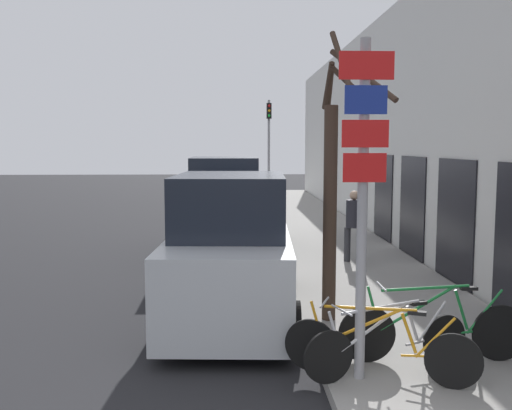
# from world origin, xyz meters

# --- Properties ---
(ground_plane) EXTENTS (80.00, 80.00, 0.00)m
(ground_plane) POSITION_xyz_m (0.00, 11.20, 0.00)
(ground_plane) COLOR black
(sidewalk_curb) EXTENTS (3.20, 32.00, 0.15)m
(sidewalk_curb) POSITION_xyz_m (2.60, 14.00, 0.07)
(sidewalk_curb) COLOR gray
(sidewalk_curb) RESTS_ON ground
(building_facade) EXTENTS (0.23, 32.00, 6.50)m
(building_facade) POSITION_xyz_m (4.35, 13.90, 3.22)
(building_facade) COLOR silver
(building_facade) RESTS_ON ground
(signpost) EXTENTS (0.60, 0.14, 3.78)m
(signpost) POSITION_xyz_m (1.39, 2.71, 2.25)
(signpost) COLOR #939399
(signpost) RESTS_ON sidewalk_curb
(bicycle_0) EXTENTS (2.07, 0.85, 0.85)m
(bicycle_0) POSITION_xyz_m (1.60, 2.67, 0.52)
(bicycle_0) COLOR black
(bicycle_0) RESTS_ON sidewalk_curb
(bicycle_1) EXTENTS (2.08, 0.79, 0.84)m
(bicycle_1) POSITION_xyz_m (1.76, 2.84, 0.51)
(bicycle_1) COLOR black
(bicycle_1) RESTS_ON sidewalk_curb
(bicycle_2) EXTENTS (2.34, 0.44, 0.96)m
(bicycle_2) POSITION_xyz_m (2.40, 3.17, 0.56)
(bicycle_2) COLOR black
(bicycle_2) RESTS_ON sidewalk_curb
(parked_car_0) EXTENTS (2.24, 4.66, 2.34)m
(parked_car_0) POSITION_xyz_m (-0.07, 5.48, 1.06)
(parked_car_0) COLOR #B2B7BC
(parked_car_0) RESTS_ON ground
(parked_car_1) EXTENTS (2.06, 4.66, 2.49)m
(parked_car_1) POSITION_xyz_m (-0.26, 10.90, 1.12)
(parked_car_1) COLOR #51565B
(parked_car_1) RESTS_ON ground
(pedestrian_near) EXTENTS (0.42, 0.36, 1.62)m
(pedestrian_near) POSITION_xyz_m (2.70, 9.19, 1.09)
(pedestrian_near) COLOR #333338
(pedestrian_near) RESTS_ON sidewalk_curb
(street_tree) EXTENTS (0.84, 1.73, 4.28)m
(street_tree) POSITION_xyz_m (1.45, 4.91, 2.17)
(street_tree) COLOR #3D2D23
(street_tree) RESTS_ON sidewalk_curb
(traffic_light) EXTENTS (0.20, 0.30, 4.50)m
(traffic_light) POSITION_xyz_m (1.49, 20.38, 3.03)
(traffic_light) COLOR #939399
(traffic_light) RESTS_ON sidewalk_curb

